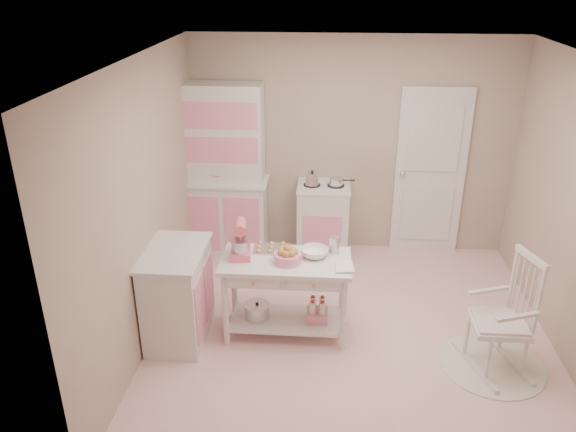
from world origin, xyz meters
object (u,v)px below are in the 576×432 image
object	(u,v)px
stand_mixer	(241,240)
stove	(323,221)
bread_basket	(288,258)
rocking_chair	(501,314)
base_cabinet	(178,294)
work_table	(286,296)
hutch	(223,171)

from	to	relation	value
stand_mixer	stove	bearing A→B (deg)	58.35
bread_basket	rocking_chair	bearing A→B (deg)	-9.78
stove	base_cabinet	world-z (taller)	same
work_table	stand_mixer	xyz separation A→B (m)	(-0.42, 0.02, 0.57)
hutch	stand_mixer	bearing A→B (deg)	-74.35
rocking_chair	bread_basket	distance (m)	1.91
base_cabinet	bread_basket	size ratio (longest dim) A/B	3.68
hutch	base_cabinet	world-z (taller)	hutch
rocking_chair	stove	bearing A→B (deg)	109.01
work_table	rocking_chair	bearing A→B (deg)	-11.16
hutch	base_cabinet	size ratio (longest dim) A/B	2.26
stand_mixer	bread_basket	world-z (taller)	stand_mixer
stand_mixer	work_table	bearing A→B (deg)	-9.75
rocking_chair	bread_basket	xyz separation A→B (m)	(-1.86, 0.32, 0.30)
base_cabinet	bread_basket	distance (m)	1.10
rocking_chair	work_table	xyz separation A→B (m)	(-1.88, 0.37, -0.15)
stove	work_table	world-z (taller)	stove
base_cabinet	stand_mixer	distance (m)	0.79
hutch	stove	distance (m)	1.33
stove	stand_mixer	xyz separation A→B (m)	(-0.74, -1.61, 0.51)
stove	base_cabinet	distance (m)	2.20
work_table	stand_mixer	world-z (taller)	stand_mixer
stove	base_cabinet	bearing A→B (deg)	-126.88
stand_mixer	bread_basket	size ratio (longest dim) A/B	1.36
stand_mixer	bread_basket	bearing A→B (deg)	-16.06
hutch	bread_basket	size ratio (longest dim) A/B	8.32
hutch	stove	world-z (taller)	hutch
rocking_chair	stand_mixer	distance (m)	2.37
stove	stand_mixer	bearing A→B (deg)	-114.63
rocking_chair	bread_basket	world-z (taller)	rocking_chair
base_cabinet	bread_basket	bearing A→B (deg)	4.90
stand_mixer	bread_basket	distance (m)	0.46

